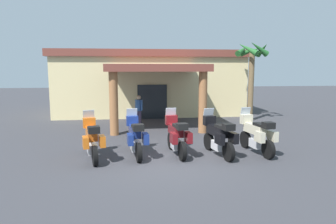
# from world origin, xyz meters

# --- Properties ---
(ground_plane) EXTENTS (80.00, 80.00, 0.00)m
(ground_plane) POSITION_xyz_m (0.00, 0.00, 0.00)
(ground_plane) COLOR #38383D
(motel_building) EXTENTS (12.64, 11.58, 4.23)m
(motel_building) POSITION_xyz_m (-0.03, 11.88, 2.16)
(motel_building) COLOR beige
(motel_building) RESTS_ON ground_plane
(motorcycle_orange) EXTENTS (0.96, 2.18, 1.61)m
(motorcycle_orange) POSITION_xyz_m (-2.57, 0.52, 0.70)
(motorcycle_orange) COLOR black
(motorcycle_orange) RESTS_ON ground_plane
(motorcycle_blue) EXTENTS (0.80, 2.21, 1.61)m
(motorcycle_blue) POSITION_xyz_m (-1.10, 0.76, 0.70)
(motorcycle_blue) COLOR black
(motorcycle_blue) RESTS_ON ground_plane
(motorcycle_maroon) EXTENTS (0.77, 2.21, 1.61)m
(motorcycle_maroon) POSITION_xyz_m (0.38, 0.77, 0.70)
(motorcycle_maroon) COLOR black
(motorcycle_maroon) RESTS_ON ground_plane
(motorcycle_black) EXTENTS (0.89, 2.20, 1.61)m
(motorcycle_black) POSITION_xyz_m (1.86, 0.51, 0.70)
(motorcycle_black) COLOR black
(motorcycle_black) RESTS_ON ground_plane
(motorcycle_cream) EXTENTS (0.84, 2.20, 1.61)m
(motorcycle_cream) POSITION_xyz_m (3.33, 0.64, 0.70)
(motorcycle_cream) COLOR black
(motorcycle_cream) RESTS_ON ground_plane
(pedestrian) EXTENTS (0.39, 0.41, 1.65)m
(pedestrian) POSITION_xyz_m (-0.87, 6.56, 0.95)
(pedestrian) COLOR #3F334C
(pedestrian) RESTS_ON ground_plane
(palm_tree_near_portico) EXTENTS (1.83, 2.02, 4.67)m
(palm_tree_near_portico) POSITION_xyz_m (5.74, 7.49, 3.43)
(palm_tree_near_portico) COLOR brown
(palm_tree_near_portico) RESTS_ON ground_plane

